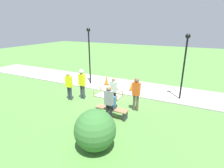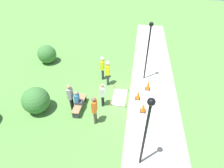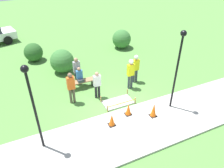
% 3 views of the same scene
% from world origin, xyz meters
% --- Properties ---
extents(ground_plane, '(60.00, 60.00, 0.00)m').
position_xyz_m(ground_plane, '(0.00, 0.00, 0.00)').
color(ground_plane, '#51843D').
extents(sidewalk, '(28.00, 3.07, 0.10)m').
position_xyz_m(sidewalk, '(0.00, -1.54, 0.05)').
color(sidewalk, '#ADAAA3').
rests_on(sidewalk, ground_plane).
extents(wet_concrete_patch, '(1.70, 0.96, 0.40)m').
position_xyz_m(wet_concrete_patch, '(0.07, 0.63, 0.04)').
color(wet_concrete_patch, gray).
rests_on(wet_concrete_patch, ground_plane).
extents(traffic_cone_near_patch, '(0.34, 0.34, 0.64)m').
position_xyz_m(traffic_cone_near_patch, '(-1.00, -0.89, 0.42)').
color(traffic_cone_near_patch, black).
rests_on(traffic_cone_near_patch, sidewalk).
extents(traffic_cone_far_patch, '(0.34, 0.34, 0.64)m').
position_xyz_m(traffic_cone_far_patch, '(0.07, -0.54, 0.42)').
color(traffic_cone_far_patch, black).
rests_on(traffic_cone_far_patch, sidewalk).
extents(traffic_cone_sidewalk_edge, '(0.34, 0.34, 0.77)m').
position_xyz_m(traffic_cone_sidewalk_edge, '(1.15, -1.17, 0.48)').
color(traffic_cone_sidewalk_edge, black).
rests_on(traffic_cone_sidewalk_edge, sidewalk).
extents(park_bench, '(1.68, 0.44, 0.48)m').
position_xyz_m(park_bench, '(-1.28, 2.91, 0.33)').
color(park_bench, '#2D2D33').
rests_on(park_bench, ground_plane).
extents(person_seated_on_bench, '(0.36, 0.44, 0.89)m').
position_xyz_m(person_seated_on_bench, '(-1.32, 2.96, 0.83)').
color(person_seated_on_bench, '#383D47').
rests_on(person_seated_on_bench, park_bench).
extents(worker_supervisor, '(0.40, 0.27, 1.85)m').
position_xyz_m(worker_supervisor, '(1.99, 2.14, 1.11)').
color(worker_supervisor, '#383D47').
rests_on(worker_supervisor, ground_plane).
extents(worker_assistant, '(0.40, 0.28, 1.93)m').
position_xyz_m(worker_assistant, '(1.37, 1.65, 1.17)').
color(worker_assistant, '#383D47').
rests_on(worker_assistant, ground_plane).
extents(bystander_in_orange_shirt, '(0.40, 0.24, 1.86)m').
position_xyz_m(bystander_in_orange_shirt, '(-2.16, 1.72, 1.07)').
color(bystander_in_orange_shirt, brown).
rests_on(bystander_in_orange_shirt, ground_plane).
extents(bystander_in_gray_shirt, '(0.40, 0.22, 1.66)m').
position_xyz_m(bystander_in_gray_shirt, '(-0.75, 1.58, 0.94)').
color(bystander_in_gray_shirt, black).
rests_on(bystander_in_gray_shirt, ground_plane).
extents(bystander_in_white_shirt, '(0.40, 0.24, 1.82)m').
position_xyz_m(bystander_in_white_shirt, '(-1.35, 3.35, 1.04)').
color(bystander_in_white_shirt, black).
rests_on(bystander_in_white_shirt, ground_plane).
extents(lamppost_near, '(0.28, 0.28, 4.16)m').
position_xyz_m(lamppost_near, '(2.41, -0.90, 2.80)').
color(lamppost_near, black).
rests_on(lamppost_near, sidewalk).
extents(lamppost_far, '(0.28, 0.28, 3.91)m').
position_xyz_m(lamppost_far, '(-4.19, -0.82, 2.66)').
color(lamppost_far, black).
rests_on(lamppost_far, sidewalk).
extents(shrub_rounded_near, '(1.57, 1.57, 1.57)m').
position_xyz_m(shrub_rounded_near, '(-1.78, 5.33, 0.78)').
color(shrub_rounded_near, '#387033').
rests_on(shrub_rounded_near, ground_plane).
extents(shrub_rounded_mid, '(1.34, 1.34, 1.34)m').
position_xyz_m(shrub_rounded_mid, '(-3.29, 7.83, 0.67)').
color(shrub_rounded_mid, '#285623').
rests_on(shrub_rounded_mid, ground_plane).
extents(shrub_rounded_far, '(1.52, 1.52, 1.52)m').
position_xyz_m(shrub_rounded_far, '(3.64, 7.24, 0.76)').
color(shrub_rounded_far, '#387033').
rests_on(shrub_rounded_far, ground_plane).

